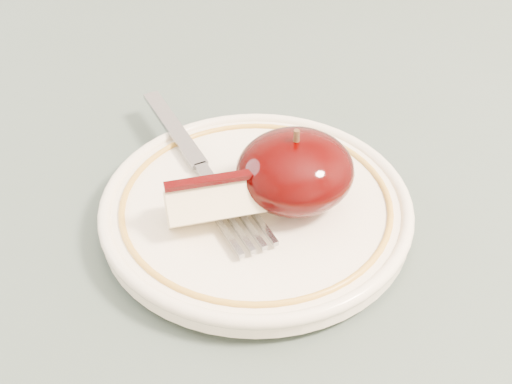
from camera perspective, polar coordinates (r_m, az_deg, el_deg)
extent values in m
cylinder|color=brown|center=(1.15, 14.62, -0.63)|extent=(0.05, 0.05, 0.71)
cube|color=#42524B|center=(0.50, 0.43, -4.83)|extent=(0.90, 0.90, 0.04)
cylinder|color=white|center=(0.49, 0.00, -2.25)|extent=(0.11, 0.11, 0.01)
cylinder|color=white|center=(0.48, 0.00, -1.46)|extent=(0.21, 0.21, 0.01)
torus|color=white|center=(0.48, 0.00, -1.01)|extent=(0.21, 0.21, 0.01)
torus|color=gold|center=(0.48, 0.00, -0.88)|extent=(0.18, 0.18, 0.00)
ellipsoid|color=black|center=(0.46, 3.14, 1.70)|extent=(0.08, 0.07, 0.05)
cylinder|color=#472D19|center=(0.45, 3.26, 4.37)|extent=(0.00, 0.00, 0.01)
cube|color=beige|center=(0.45, -2.41, -0.66)|extent=(0.08, 0.03, 0.03)
cube|color=#2E0102|center=(0.44, -2.48, 1.14)|extent=(0.08, 0.01, 0.00)
cube|color=gray|center=(0.54, -6.59, 5.12)|extent=(0.03, 0.10, 0.00)
cube|color=gray|center=(0.49, -3.85, 1.21)|extent=(0.01, 0.03, 0.00)
cube|color=gray|center=(0.47, -2.55, -0.65)|extent=(0.03, 0.03, 0.00)
cube|color=gray|center=(0.45, 0.44, -2.57)|extent=(0.01, 0.04, 0.00)
cube|color=gray|center=(0.45, -0.45, -2.86)|extent=(0.01, 0.04, 0.00)
cube|color=gray|center=(0.45, -1.35, -3.16)|extent=(0.01, 0.04, 0.00)
cube|color=gray|center=(0.45, -2.26, -3.46)|extent=(0.01, 0.04, 0.00)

